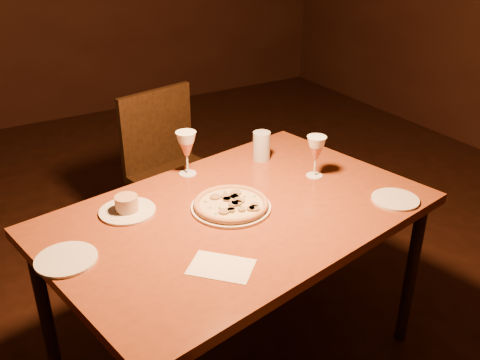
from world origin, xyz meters
TOP-DOWN VIEW (x-y plane):
  - floor at (0.00, 0.00)m, footprint 7.00×7.00m
  - dining_table at (0.06, -0.04)m, footprint 1.58×1.18m
  - chair_far at (0.20, 0.89)m, footprint 0.55×0.55m
  - pizza_plate at (0.04, -0.01)m, footprint 0.31×0.31m
  - ramekin_saucer at (-0.31, 0.16)m, footprint 0.21×0.21m
  - wine_glass_far at (0.03, 0.34)m, footprint 0.09×0.09m
  - wine_glass_right at (0.49, 0.05)m, footprint 0.08×0.08m
  - water_tumbler at (0.39, 0.31)m, footprint 0.08×0.08m
  - side_plate_left at (-0.59, -0.04)m, footprint 0.20×0.20m
  - side_plate_near at (0.63, -0.29)m, footprint 0.19×0.19m
  - menu_card at (-0.17, -0.32)m, footprint 0.24×0.24m

SIDE VIEW (x-z plane):
  - floor at x=0.00m, z-range 0.00..0.00m
  - chair_far at x=0.20m, z-range 0.06..1.00m
  - dining_table at x=0.06m, z-range 0.32..1.09m
  - menu_card at x=-0.17m, z-range 0.77..0.77m
  - side_plate_near at x=0.63m, z-range 0.77..0.78m
  - side_plate_left at x=-0.59m, z-range 0.77..0.78m
  - pizza_plate at x=0.04m, z-range 0.77..0.80m
  - ramekin_saucer at x=-0.31m, z-range 0.76..0.82m
  - water_tumbler at x=0.39m, z-range 0.77..0.90m
  - wine_glass_right at x=0.49m, z-range 0.77..0.95m
  - wine_glass_far at x=0.03m, z-range 0.77..0.96m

